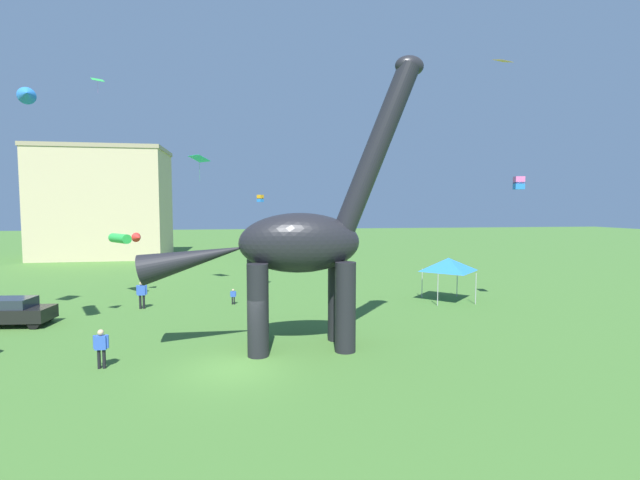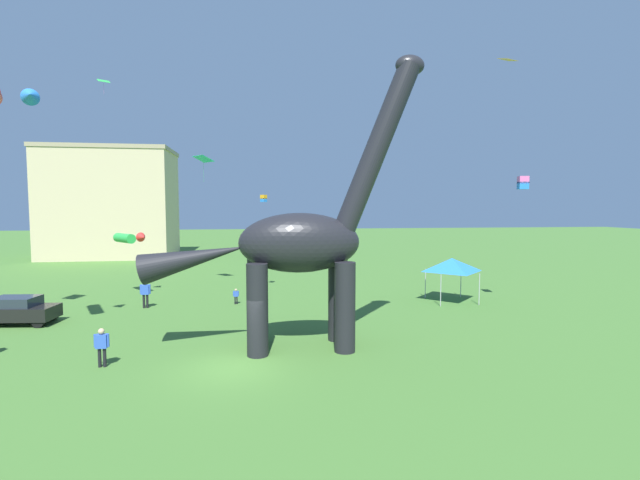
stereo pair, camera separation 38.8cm
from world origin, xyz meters
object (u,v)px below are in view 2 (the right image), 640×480
Objects in this scene: kite_mid_right at (523,183)px; kite_trailing at (508,60)px; parked_sedan_left at (16,310)px; person_strolling_adult at (102,344)px; dinosaur_sculpture at (298,243)px; person_photographer at (145,291)px; kite_mid_left at (264,198)px; person_near_flyer at (236,295)px; kite_mid_center at (203,159)px; festival_canopy_tent at (452,265)px; kite_drifting at (128,238)px; kite_apex at (104,81)px.

kite_mid_right is 0.53× the size of kite_trailing.
person_strolling_adult is (7.03, -7.64, 0.16)m from parked_sedan_left.
dinosaur_sculpture is 7.53× the size of person_photographer.
person_photographer is at bearing -151.97° from kite_mid_left.
kite_mid_right is (18.39, -3.42, 7.44)m from person_near_flyer.
kite_mid_left is (13.80, 7.37, 6.37)m from parked_sedan_left.
person_near_flyer is 11.85m from kite_mid_center.
festival_canopy_tent is 5.91× the size of kite_mid_left.
festival_canopy_tent reaches higher than person_near_flyer.
kite_mid_left is at bearing 159.09° from festival_canopy_tent.
parked_sedan_left is at bearing -165.22° from person_near_flyer.
person_near_flyer is 7.79m from kite_mid_left.
person_strolling_adult is at bearing -114.28° from kite_mid_left.
festival_canopy_tent is at bearing -16.74° from person_photographer.
dinosaur_sculpture reaches higher than kite_mid_right.
person_strolling_adult is at bearing -78.68° from kite_drifting.
kite_trailing is (17.45, 12.64, 13.02)m from dinosaur_sculpture.
kite_mid_left reaches higher than person_photographer.
person_strolling_adult is at bearing -161.32° from kite_mid_right.
person_photographer is 1.14× the size of kite_trailing.
kite_mid_right reaches higher than person_strolling_adult.
person_near_flyer is 1.96× the size of kite_mid_left.
person_photographer reaches higher than parked_sedan_left.
kite_mid_left is at bearing -65.90° from person_strolling_adult.
kite_apex is 1.56× the size of kite_mid_right.
kite_mid_right is (15.07, 6.40, 3.21)m from dinosaur_sculpture.
person_strolling_adult is 28.28m from kite_apex.
festival_canopy_tent is 14.45m from kite_mid_left.
kite_drifting is (-26.24, 7.31, -3.80)m from kite_mid_right.
kite_drifting is (-11.17, 13.71, -0.59)m from dinosaur_sculpture.
kite_apex reaches higher than kite_mid_center.
kite_mid_right is at bearing -32.00° from festival_canopy_tent.
kite_mid_right is (24.13, -3.07, 6.99)m from person_photographer.
parked_sedan_left is 3.37× the size of kite_apex.
parked_sedan_left is 2.44× the size of person_photographer.
kite_mid_center is 23.31m from kite_mid_right.
kite_mid_left is (-12.79, 4.88, 4.63)m from festival_canopy_tent.
kite_mid_left reaches higher than person_near_flyer.
kite_trailing is at bearing 5.50° from person_near_flyer.
kite_mid_left is at bearing 33.94° from parked_sedan_left.
festival_canopy_tent reaches higher than person_strolling_adult.
kite_mid_right is at bearing -25.66° from kite_apex.
person_photographer reaches higher than person_near_flyer.
kite_mid_center is at bearing 50.75° from person_photographer.
person_near_flyer is 20.13m from kite_mid_right.
kite_apex is at bearing 165.90° from kite_trailing.
kite_trailing is at bearing 5.18° from dinosaur_sculpture.
person_strolling_adult is 19.98m from kite_mid_center.
dinosaur_sculpture is at bearing -121.57° from person_strolling_adult.
kite_trailing reaches higher than kite_mid_right.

